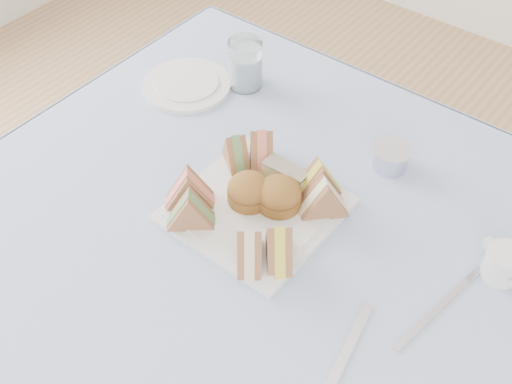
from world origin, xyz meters
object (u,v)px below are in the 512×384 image
Objects in this scene: table at (244,339)px; water_glass at (245,64)px; creamer_jug at (503,264)px; serving_plate at (256,209)px.

table is 8.52× the size of water_glass.
serving_plate is at bearing -137.50° from creamer_jug.
table is at bearing -52.58° from water_glass.
creamer_jug is (0.39, 0.13, 0.02)m from serving_plate.
water_glass is at bearing 131.75° from serving_plate.
table is at bearing -132.60° from creamer_jug.
water_glass is (-0.24, 0.31, 0.43)m from table.
water_glass reaches higher than serving_plate.
creamer_jug is (0.39, 0.17, 0.40)m from table.
creamer_jug is at bearing 19.26° from serving_plate.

